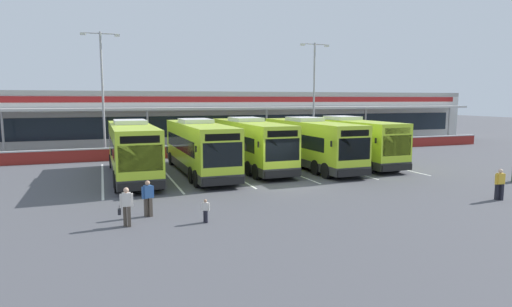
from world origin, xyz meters
The scene contains 20 objects.
ground_plane centered at (0.00, 0.00, 0.00)m, with size 200.00×200.00×0.00m, color #4C4C51.
terminal_building centered at (0.00, 26.91, 3.01)m, with size 70.00×13.00×6.00m.
red_barrier_wall centered at (0.00, 14.50, 0.56)m, with size 60.00×0.40×1.10m.
coach_bus_leftmost centered at (-8.58, 5.85, 1.79)m, with size 2.99×12.17×3.78m.
coach_bus_left_centre centered at (-4.10, 5.73, 1.79)m, with size 2.99×12.17×3.78m.
coach_bus_centre centered at (0.02, 6.82, 1.79)m, with size 2.99×12.17×3.78m.
coach_bus_right_centre centered at (4.45, 5.67, 1.79)m, with size 2.99×12.17×3.78m.
coach_bus_rightmost centered at (8.31, 6.48, 1.79)m, with size 2.99×12.17×3.78m.
bay_stripe_far_west centered at (-10.50, 6.00, 0.00)m, with size 0.14×13.00×0.01m, color silver.
bay_stripe_west centered at (-6.30, 6.00, 0.00)m, with size 0.14×13.00×0.01m, color silver.
bay_stripe_mid_west centered at (-2.10, 6.00, 0.00)m, with size 0.14×13.00×0.01m, color silver.
bay_stripe_centre centered at (2.10, 6.00, 0.00)m, with size 0.14×13.00×0.01m, color silver.
bay_stripe_mid_east centered at (6.30, 6.00, 0.00)m, with size 0.14×13.00×0.01m, color silver.
bay_stripe_east centered at (10.50, 6.00, 0.00)m, with size 0.14×13.00×0.01m, color silver.
pedestrian_with_handbag centered at (-9.59, -5.60, 0.86)m, with size 0.63×0.34×1.62m.
pedestrian_in_dark_coat centered at (-8.61, -4.38, 0.87)m, with size 0.54×0.29×1.62m.
pedestrian_child centered at (-6.43, -6.16, 0.54)m, with size 0.32×0.25×1.00m.
pedestrian_approaching_bus centered at (8.74, -7.31, 0.87)m, with size 0.54×0.34×1.62m.
lamp_post_west centered at (-10.20, 17.16, 6.29)m, with size 3.24×0.28×11.00m.
lamp_post_centre centered at (10.81, 17.36, 6.29)m, with size 3.24×0.28×11.00m.
Camera 1 is at (-10.37, -23.35, 5.16)m, focal length 30.00 mm.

